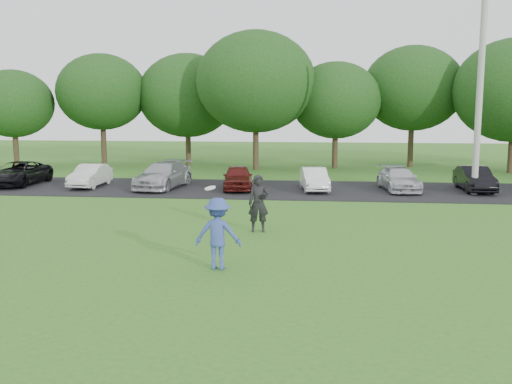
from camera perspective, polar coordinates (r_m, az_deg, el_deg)
ground at (r=14.86m, az=-1.48°, el=-6.97°), size 100.00×100.00×0.00m
parking_lot at (r=27.54m, az=2.16°, el=0.28°), size 32.00×6.50×0.03m
utility_pole at (r=27.42m, az=21.50°, el=9.83°), size 0.28×0.28×9.72m
frisbee_player at (r=14.03m, az=-3.83°, el=-4.17°), size 1.17×0.69×2.08m
camera_bystander at (r=18.15m, az=0.26°, el=-1.16°), size 0.72×0.53×1.83m
parked_cars at (r=27.50m, az=0.11°, el=1.52°), size 27.97×4.61×1.25m
tree_row at (r=36.96m, az=5.68°, el=9.97°), size 42.39×9.85×8.64m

